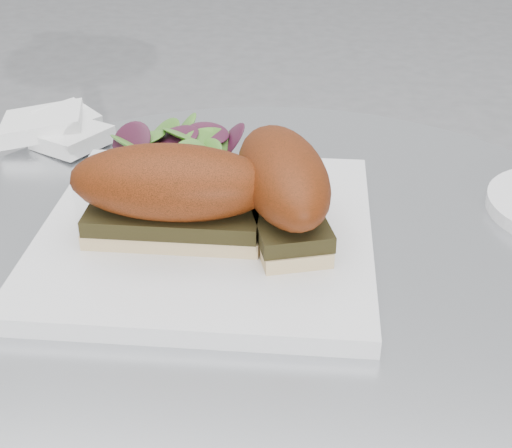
# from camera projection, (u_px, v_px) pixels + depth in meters

# --- Properties ---
(plate) EXTENTS (0.29, 0.29, 0.02)m
(plate) POSITION_uv_depth(u_px,v_px,m) (207.00, 233.00, 0.62)
(plate) COLOR white
(plate) RESTS_ON table
(sandwich_left) EXTENTS (0.17, 0.08, 0.08)m
(sandwich_left) POSITION_uv_depth(u_px,v_px,m) (172.00, 192.00, 0.58)
(sandwich_left) COLOR tan
(sandwich_left) RESTS_ON plate
(sandwich_right) EXTENTS (0.11, 0.17, 0.08)m
(sandwich_right) POSITION_uv_depth(u_px,v_px,m) (283.00, 185.00, 0.59)
(sandwich_right) COLOR tan
(sandwich_right) RESTS_ON plate
(salad) EXTENTS (0.12, 0.12, 0.05)m
(salad) POSITION_uv_depth(u_px,v_px,m) (170.00, 154.00, 0.68)
(salad) COLOR #529531
(salad) RESTS_ON plate
(napkin) EXTENTS (0.12, 0.12, 0.02)m
(napkin) POSITION_uv_depth(u_px,v_px,m) (58.00, 134.00, 0.79)
(napkin) COLOR white
(napkin) RESTS_ON table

